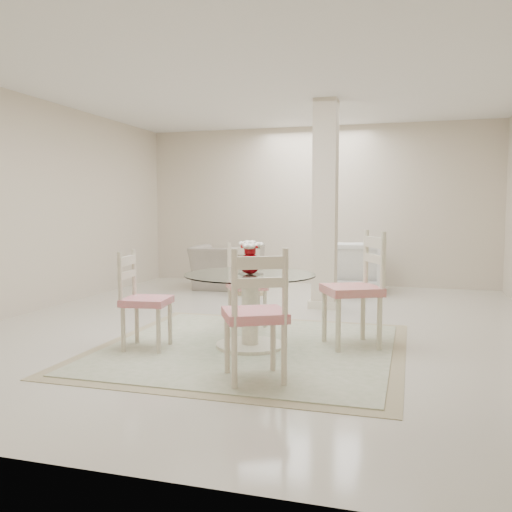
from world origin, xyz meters
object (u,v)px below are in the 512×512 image
(dining_chair_east, at_px, (360,280))
(dining_chair_west, at_px, (140,293))
(red_vase, at_px, (250,258))
(recliner_taupe, at_px, (228,267))
(dining_table, at_px, (250,311))
(dining_chair_north, at_px, (246,278))
(dining_chair_south, at_px, (257,305))
(armchair_white, at_px, (353,266))
(side_table, at_px, (251,278))
(column, at_px, (325,205))

(dining_chair_east, height_order, dining_chair_west, dining_chair_east)
(red_vase, bearing_deg, recliner_taupe, 112.28)
(dining_chair_west, bearing_deg, dining_chair_east, -78.50)
(dining_table, height_order, dining_chair_north, dining_chair_north)
(dining_chair_south, bearing_deg, dining_table, -97.73)
(armchair_white, bearing_deg, dining_chair_north, 68.55)
(side_table, bearing_deg, armchair_white, 26.93)
(red_vase, distance_m, armchair_white, 3.92)
(dining_table, height_order, dining_chair_west, dining_chair_west)
(dining_chair_north, distance_m, dining_chair_south, 2.04)
(dining_chair_north, relative_size, recliner_taupe, 0.94)
(dining_chair_north, xyz_separation_m, dining_chair_west, (-0.63, -1.27, -0.00))
(dining_chair_west, height_order, side_table, dining_chair_west)
(dining_chair_south, height_order, side_table, dining_chair_south)
(dining_table, distance_m, dining_chair_north, 1.03)
(dining_chair_north, xyz_separation_m, side_table, (-0.58, 2.16, -0.29))
(dining_chair_north, bearing_deg, column, 35.26)
(dining_chair_west, relative_size, side_table, 1.94)
(dining_table, height_order, recliner_taupe, dining_table)
(dining_table, height_order, armchair_white, armchair_white)
(dining_chair_north, xyz_separation_m, dining_chair_south, (0.68, -1.92, 0.06))
(column, height_order, dining_chair_east, column)
(column, distance_m, dining_chair_west, 3.04)
(dining_chair_south, xyz_separation_m, side_table, (-1.26, 4.08, -0.35))
(dining_chair_east, height_order, dining_chair_south, dining_chair_east)
(recliner_taupe, bearing_deg, dining_chair_east, 122.72)
(column, distance_m, recliner_taupe, 2.38)
(dining_table, height_order, dining_chair_south, dining_chair_south)
(column, relative_size, side_table, 5.19)
(column, xyz_separation_m, dining_table, (-0.33, -2.31, -0.99))
(column, bearing_deg, dining_chair_north, -116.29)
(dining_table, bearing_deg, side_table, 106.39)
(side_table, bearing_deg, red_vase, -73.59)
(dining_chair_west, height_order, armchair_white, dining_chair_west)
(dining_chair_east, bearing_deg, side_table, -172.83)
(red_vase, height_order, recliner_taupe, red_vase)
(column, distance_m, side_table, 1.85)
(dining_chair_east, relative_size, side_table, 2.32)
(red_vase, distance_m, dining_chair_west, 1.06)
(column, relative_size, recliner_taupe, 2.51)
(dining_chair_east, bearing_deg, dining_chair_south, -52.73)
(dining_chair_east, distance_m, dining_chair_north, 1.45)
(armchair_white, bearing_deg, column, 77.62)
(column, relative_size, dining_chair_east, 2.24)
(dining_chair_south, relative_size, armchair_white, 1.29)
(column, xyz_separation_m, armchair_white, (0.21, 1.55, -0.95))
(recliner_taupe, xyz_separation_m, side_table, (0.53, -0.42, -0.11))
(red_vase, relative_size, side_table, 0.59)
(dining_chair_east, bearing_deg, recliner_taupe, -169.94)
(dining_table, distance_m, dining_chair_west, 1.03)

